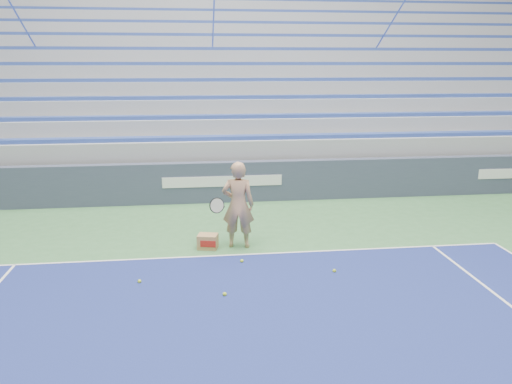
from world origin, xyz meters
TOP-DOWN VIEW (x-y plane):
  - sponsor_barrier at (0.00, 15.88)m, footprint 30.00×0.32m
  - bleachers at (0.00, 21.60)m, footprint 31.00×9.15m
  - tennis_player at (0.13, 12.37)m, footprint 0.96×0.89m
  - ball_box at (-0.50, 12.35)m, footprint 0.45×0.39m
  - tennis_ball_0 at (-1.71, 10.81)m, footprint 0.07×0.07m
  - tennis_ball_1 at (-0.28, 10.14)m, footprint 0.07×0.07m
  - tennis_ball_2 at (1.74, 10.85)m, footprint 0.07×0.07m
  - tennis_ball_3 at (0.12, 11.51)m, footprint 0.07×0.07m

SIDE VIEW (x-z plane):
  - tennis_ball_0 at x=-1.71m, z-range 0.00..0.07m
  - tennis_ball_1 at x=-0.28m, z-range 0.00..0.07m
  - tennis_ball_2 at x=1.74m, z-range 0.00..0.07m
  - tennis_ball_3 at x=0.12m, z-range 0.00..0.07m
  - ball_box at x=-0.50m, z-range 0.00..0.30m
  - sponsor_barrier at x=0.00m, z-range 0.00..1.10m
  - tennis_player at x=0.13m, z-range 0.00..1.79m
  - bleachers at x=0.00m, z-range -1.29..6.01m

